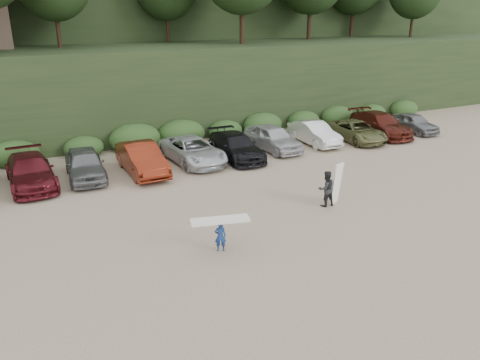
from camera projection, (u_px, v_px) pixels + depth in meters
ground at (281, 232)px, 18.83m from camera, size 120.00×120.00×0.00m
parked_cars at (185, 152)px, 26.81m from camera, size 36.63×6.09×1.64m
child_surfer at (220, 229)px, 17.04m from camera, size 2.22×1.10×1.28m
adult_surfer at (327, 188)px, 21.09m from camera, size 1.28×0.66×1.96m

